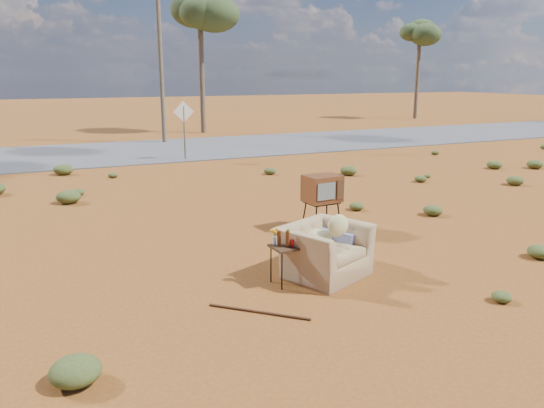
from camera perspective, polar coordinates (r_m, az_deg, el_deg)
name	(u,v)px	position (r m, az deg, el deg)	size (l,w,h in m)	color
ground	(292,270)	(8.80, 2.11, -7.12)	(140.00, 140.00, 0.00)	brown
highway	(131,152)	(22.87, -14.94, 5.47)	(140.00, 7.00, 0.04)	#565659
armchair	(327,243)	(8.54, 5.97, -4.16)	(1.66, 1.46, 1.12)	#9C7D55
tv_unit	(322,189)	(10.91, 5.43, 1.58)	(0.75, 0.63, 1.14)	black
side_table	(284,244)	(8.04, 1.26, -4.36)	(0.46, 0.46, 0.87)	#3A2315
rusty_bar	(259,312)	(7.30, -1.43, -11.52)	(0.04, 0.04, 1.45)	#452612
road_sign	(184,120)	(20.10, -9.46, 8.91)	(0.78, 0.06, 2.19)	brown
eucalyptus_center	(200,10)	(29.84, -7.77, 19.98)	(3.20, 3.20, 7.60)	brown
eucalyptus_right	(420,34)	(40.63, 15.63, 17.23)	(3.20, 3.20, 7.10)	brown
utility_pole_center	(160,52)	(25.52, -11.93, 15.75)	(1.40, 0.20, 8.00)	brown
scrub_patch	(175,207)	(12.47, -10.39, -0.37)	(17.49, 8.07, 0.33)	#4E5826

